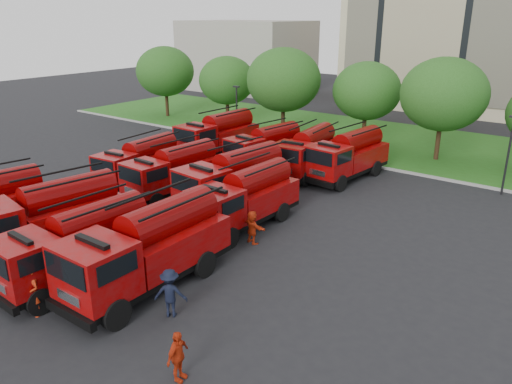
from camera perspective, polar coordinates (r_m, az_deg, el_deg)
ground at (r=26.52m, az=-8.92°, el=-5.07°), size 140.00×140.00×0.00m
lawn at (r=47.27m, az=14.27°, el=5.74°), size 70.00×16.00×0.12m
curb at (r=40.15m, az=9.63°, el=3.65°), size 70.00×0.30×0.14m
side_building at (r=77.20m, az=-1.13°, el=15.29°), size 18.00×12.00×10.00m
tree_0 at (r=56.99m, az=-10.35°, el=13.41°), size 6.30×6.30×7.70m
tree_1 at (r=52.25m, az=-3.35°, el=12.62°), size 5.71×5.71×6.98m
tree_2 at (r=46.15m, az=3.18°, el=12.68°), size 6.72×6.72×8.22m
tree_3 at (r=45.00m, az=12.54°, el=11.21°), size 5.88×5.88×7.19m
tree_4 at (r=41.08m, az=20.67°, el=10.40°), size 6.55×6.55×8.01m
lamp_post_0 at (r=44.30m, az=-2.22°, el=9.18°), size 0.60×0.25×5.11m
lamp_post_1 at (r=35.10m, az=26.93°, el=4.21°), size 0.60×0.25×5.11m
fire_truck_1 at (r=26.12m, az=-22.73°, el=-2.66°), size 3.84×7.96×3.48m
fire_truck_2 at (r=22.87m, az=-19.59°, el=-5.71°), size 2.84×7.24×3.26m
fire_truck_3 at (r=21.38m, az=-12.18°, el=-6.28°), size 3.00×7.93×3.59m
fire_truck_4 at (r=34.65m, az=-13.08°, el=3.35°), size 2.95×6.92×3.06m
fire_truck_5 at (r=32.07m, az=-9.34°, el=2.38°), size 2.80×7.04×3.16m
fire_truck_6 at (r=29.61m, az=-2.50°, el=1.48°), size 3.42×7.86×3.48m
fire_truck_7 at (r=26.89m, az=-1.23°, el=-0.70°), size 2.79×7.19×3.24m
fire_truck_8 at (r=40.65m, az=-4.32°, el=6.51°), size 3.03×7.72×3.47m
fire_truck_9 at (r=37.41m, az=1.16°, el=5.13°), size 3.22×7.12×3.13m
fire_truck_10 at (r=36.08m, az=5.88°, el=4.58°), size 3.19×7.36×3.25m
fire_truck_11 at (r=35.43m, az=10.49°, el=4.13°), size 3.25×7.53×3.33m
firefighter_0 at (r=21.68m, az=-23.74°, el=-12.70°), size 0.75×0.56×1.97m
firefighter_2 at (r=17.21m, az=-8.76°, el=-20.39°), size 0.76×1.12×1.76m
firefighter_3 at (r=20.16m, az=-9.60°, el=-13.72°), size 1.43×1.25×1.97m
firefighter_4 at (r=34.10m, az=-15.80°, el=0.12°), size 1.03×1.11×1.89m
firefighter_5 at (r=25.54m, az=-0.41°, el=-5.82°), size 1.75×1.12×1.74m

